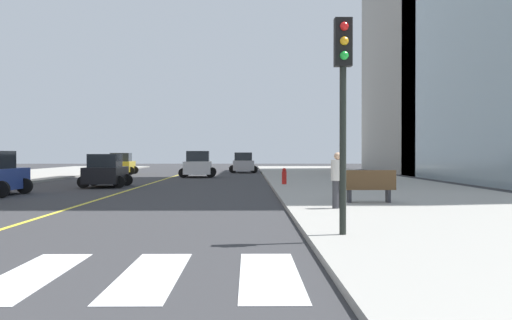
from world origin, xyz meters
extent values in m
cube|color=#9E9B93|center=(12.20, 20.00, 0.07)|extent=(10.00, 120.00, 0.15)
cube|color=silver|center=(2.70, 4.00, 0.01)|extent=(0.90, 4.00, 0.01)
cube|color=silver|center=(4.50, 4.00, 0.01)|extent=(0.90, 4.00, 0.01)
cube|color=silver|center=(6.30, 4.00, 0.01)|extent=(0.90, 4.00, 0.01)
cube|color=yellow|center=(0.00, 40.00, 0.01)|extent=(0.16, 80.00, 0.01)
cube|color=#9E9B93|center=(28.09, 56.59, 14.46)|extent=(18.00, 24.00, 28.93)
cube|color=silver|center=(2.04, 44.41, 0.74)|extent=(2.20, 4.61, 0.97)
cube|color=#1E2328|center=(2.03, 44.68, 1.62)|extent=(1.80, 2.32, 0.82)
cylinder|color=black|center=(1.04, 42.97, 0.37)|extent=(0.74, 0.26, 0.74)
cylinder|color=black|center=(3.13, 43.04, 0.37)|extent=(0.74, 0.26, 0.74)
cylinder|color=black|center=(0.95, 45.79, 0.37)|extent=(0.74, 0.26, 0.74)
cylinder|color=black|center=(3.04, 45.85, 0.37)|extent=(0.74, 0.26, 0.74)
cube|color=gold|center=(-5.20, 50.97, 0.69)|extent=(2.09, 4.30, 0.90)
cube|color=#1E2328|center=(-5.19, 50.72, 1.50)|extent=(1.70, 2.18, 0.76)
cylinder|color=black|center=(-4.29, 52.32, 0.34)|extent=(0.69, 0.25, 0.68)
cylinder|color=black|center=(-6.23, 52.23, 0.34)|extent=(0.69, 0.25, 0.68)
cylinder|color=black|center=(-4.17, 49.71, 0.34)|extent=(0.69, 0.25, 0.68)
cylinder|color=black|center=(-6.12, 49.62, 0.34)|extent=(0.69, 0.25, 0.68)
cylinder|color=black|center=(-4.24, 23.72, 0.35)|extent=(0.71, 0.24, 0.71)
cylinder|color=black|center=(-4.27, 21.01, 0.35)|extent=(0.71, 0.24, 0.71)
cube|color=black|center=(-1.86, 29.69, 0.66)|extent=(1.92, 4.08, 0.87)
cube|color=#1E2328|center=(-1.85, 29.45, 1.44)|extent=(1.59, 2.06, 0.73)
cylinder|color=black|center=(-0.95, 30.96, 0.33)|extent=(0.66, 0.23, 0.66)
cylinder|color=black|center=(-2.82, 30.92, 0.33)|extent=(0.66, 0.23, 0.66)
cylinder|color=black|center=(-0.90, 28.46, 0.33)|extent=(0.66, 0.23, 0.66)
cylinder|color=black|center=(-2.76, 28.42, 0.33)|extent=(0.66, 0.23, 0.66)
cube|color=#B7B7BC|center=(5.47, 55.73, 0.71)|extent=(2.09, 4.38, 0.93)
cube|color=#1E2328|center=(5.46, 55.98, 1.54)|extent=(1.71, 2.21, 0.78)
cylinder|color=black|center=(4.51, 54.36, 0.35)|extent=(0.71, 0.25, 0.70)
cylinder|color=black|center=(6.50, 54.42, 0.35)|extent=(0.71, 0.25, 0.70)
cylinder|color=black|center=(4.43, 57.03, 0.35)|extent=(0.71, 0.25, 0.70)
cylinder|color=black|center=(6.42, 57.10, 0.35)|extent=(0.71, 0.25, 0.70)
cylinder|color=black|center=(7.95, 7.67, 1.90)|extent=(0.14, 0.14, 3.50)
cube|color=black|center=(7.95, 7.67, 4.15)|extent=(0.36, 0.28, 1.00)
sphere|color=red|center=(7.95, 7.49, 4.45)|extent=(0.18, 0.18, 0.18)
sphere|color=orange|center=(7.95, 7.49, 4.15)|extent=(0.18, 0.18, 0.18)
sphere|color=green|center=(7.95, 7.49, 3.85)|extent=(0.18, 0.18, 0.18)
cube|color=brown|center=(10.14, 16.46, 0.63)|extent=(1.80, 0.57, 0.08)
cube|color=brown|center=(10.14, 16.22, 0.97)|extent=(1.80, 0.07, 0.60)
cube|color=#2D2D33|center=(9.46, 16.46, 0.37)|extent=(0.10, 0.48, 0.44)
cube|color=#2D2D33|center=(10.81, 16.46, 0.37)|extent=(0.10, 0.48, 0.44)
cylinder|color=#38383D|center=(8.81, 14.09, 0.58)|extent=(0.20, 0.20, 0.85)
cylinder|color=#38383D|center=(8.66, 14.00, 0.58)|extent=(0.20, 0.20, 0.85)
cylinder|color=beige|center=(8.73, 14.05, 1.33)|extent=(0.43, 0.43, 0.64)
sphere|color=tan|center=(8.73, 14.05, 1.76)|extent=(0.23, 0.23, 0.23)
cylinder|color=red|center=(7.95, 29.66, 0.50)|extent=(0.26, 0.26, 0.70)
sphere|color=red|center=(7.95, 29.66, 0.93)|extent=(0.22, 0.22, 0.22)
camera|label=1|loc=(5.98, -5.69, 1.84)|focal=45.12mm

